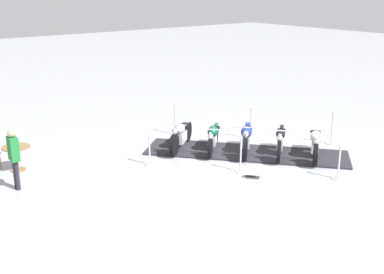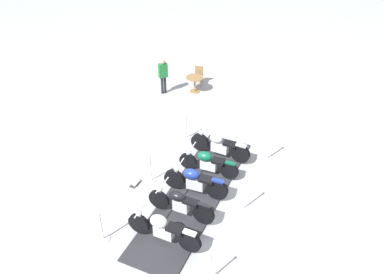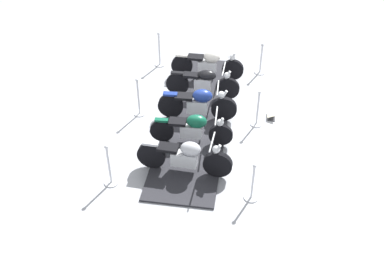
{
  "view_description": "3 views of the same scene",
  "coord_description": "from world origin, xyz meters",
  "px_view_note": "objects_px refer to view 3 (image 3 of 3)",
  "views": [
    {
      "loc": [
        10.66,
        10.76,
        5.32
      ],
      "look_at": [
        2.09,
        -0.19,
        0.93
      ],
      "focal_mm": 45.64,
      "sensor_mm": 36.0,
      "label": 1
    },
    {
      "loc": [
        -8.42,
        4.2,
        8.63
      ],
      "look_at": [
        2.0,
        -0.84,
        0.74
      ],
      "focal_mm": 36.63,
      "sensor_mm": 36.0,
      "label": 2
    },
    {
      "loc": [
        7.57,
        -6.84,
        7.5
      ],
      "look_at": [
        1.04,
        -1.1,
        0.56
      ],
      "focal_mm": 42.9,
      "sensor_mm": 36.0,
      "label": 3
    }
  ],
  "objects_px": {
    "motorcycle_cream": "(208,63)",
    "stanchion_right_rear": "(261,64)",
    "stanchion_left_front": "(110,171)",
    "stanchion_left_rear": "(160,55)",
    "stanchion_right_mid": "(257,114)",
    "motorcycle_black": "(204,82)",
    "motorcycle_forest": "(193,128)",
    "info_placard": "(271,115)",
    "stanchion_right_front": "(252,188)",
    "motorcycle_chrome": "(185,156)",
    "motorcycle_navy": "(198,103)",
    "stanchion_left_mid": "(139,102)"
  },
  "relations": [
    {
      "from": "stanchion_left_front",
      "to": "motorcycle_navy",
      "type": "bearing_deg",
      "value": 99.37
    },
    {
      "from": "motorcycle_black",
      "to": "stanchion_left_front",
      "type": "relative_size",
      "value": 1.53
    },
    {
      "from": "motorcycle_chrome",
      "to": "stanchion_left_front",
      "type": "xyz_separation_m",
      "value": [
        -0.87,
        -1.53,
        -0.15
      ]
    },
    {
      "from": "stanchion_left_front",
      "to": "stanchion_left_rear",
      "type": "distance_m",
      "value": 5.57
    },
    {
      "from": "info_placard",
      "to": "stanchion_left_front",
      "type": "bearing_deg",
      "value": -48.93
    },
    {
      "from": "motorcycle_forest",
      "to": "motorcycle_black",
      "type": "bearing_deg",
      "value": 88.03
    },
    {
      "from": "motorcycle_forest",
      "to": "info_placard",
      "type": "bearing_deg",
      "value": 34.56
    },
    {
      "from": "motorcycle_cream",
      "to": "stanchion_right_rear",
      "type": "bearing_deg",
      "value": 21.7
    },
    {
      "from": "motorcycle_chrome",
      "to": "stanchion_right_mid",
      "type": "distance_m",
      "value": 2.7
    },
    {
      "from": "stanchion_left_mid",
      "to": "stanchion_right_mid",
      "type": "height_order",
      "value": "stanchion_left_mid"
    },
    {
      "from": "motorcycle_navy",
      "to": "stanchion_right_rear",
      "type": "distance_m",
      "value": 3.21
    },
    {
      "from": "stanchion_left_mid",
      "to": "stanchion_left_rear",
      "type": "bearing_deg",
      "value": 130.08
    },
    {
      "from": "motorcycle_navy",
      "to": "stanchion_right_mid",
      "type": "bearing_deg",
      "value": -2.98
    },
    {
      "from": "motorcycle_black",
      "to": "info_placard",
      "type": "relative_size",
      "value": 3.94
    },
    {
      "from": "stanchion_left_mid",
      "to": "stanchion_right_mid",
      "type": "xyz_separation_m",
      "value": [
        2.48,
        2.09,
        -0.04
      ]
    },
    {
      "from": "motorcycle_forest",
      "to": "stanchion_left_front",
      "type": "distance_m",
      "value": 2.39
    },
    {
      "from": "motorcycle_navy",
      "to": "info_placard",
      "type": "relative_size",
      "value": 3.79
    },
    {
      "from": "stanchion_left_front",
      "to": "stanchion_left_rear",
      "type": "bearing_deg",
      "value": 130.08
    },
    {
      "from": "motorcycle_chrome",
      "to": "stanchion_right_mid",
      "type": "xyz_separation_m",
      "value": [
        -0.18,
        2.69,
        -0.16
      ]
    },
    {
      "from": "motorcycle_navy",
      "to": "motorcycle_cream",
      "type": "distance_m",
      "value": 2.17
    },
    {
      "from": "motorcycle_forest",
      "to": "stanchion_right_mid",
      "type": "distance_m",
      "value": 1.92
    },
    {
      "from": "motorcycle_chrome",
      "to": "motorcycle_black",
      "type": "bearing_deg",
      "value": 92.94
    },
    {
      "from": "stanchion_left_mid",
      "to": "stanchion_left_front",
      "type": "height_order",
      "value": "stanchion_left_mid"
    },
    {
      "from": "stanchion_right_rear",
      "to": "info_placard",
      "type": "xyz_separation_m",
      "value": [
        1.84,
        -1.57,
        -0.23
      ]
    },
    {
      "from": "stanchion_right_mid",
      "to": "motorcycle_black",
      "type": "bearing_deg",
      "value": -174.3
    },
    {
      "from": "motorcycle_cream",
      "to": "motorcycle_navy",
      "type": "bearing_deg",
      "value": -89.48
    },
    {
      "from": "info_placard",
      "to": "motorcycle_navy",
      "type": "bearing_deg",
      "value": -78.79
    },
    {
      "from": "stanchion_right_rear",
      "to": "stanchion_left_rear",
      "type": "height_order",
      "value": "stanchion_left_rear"
    },
    {
      "from": "motorcycle_cream",
      "to": "motorcycle_black",
      "type": "bearing_deg",
      "value": -89.42
    },
    {
      "from": "stanchion_left_rear",
      "to": "stanchion_right_mid",
      "type": "xyz_separation_m",
      "value": [
        4.28,
        -0.04,
        -0.02
      ]
    },
    {
      "from": "stanchion_right_rear",
      "to": "stanchion_right_mid",
      "type": "height_order",
      "value": "stanchion_right_mid"
    },
    {
      "from": "motorcycle_chrome",
      "to": "motorcycle_cream",
      "type": "relative_size",
      "value": 1.05
    },
    {
      "from": "motorcycle_black",
      "to": "stanchion_left_front",
      "type": "xyz_separation_m",
      "value": [
        1.22,
        -4.03,
        -0.18
      ]
    },
    {
      "from": "motorcycle_forest",
      "to": "stanchion_left_mid",
      "type": "xyz_separation_m",
      "value": [
        -1.98,
        -0.25,
        -0.13
      ]
    },
    {
      "from": "motorcycle_navy",
      "to": "stanchion_right_rear",
      "type": "relative_size",
      "value": 1.64
    },
    {
      "from": "motorcycle_chrome",
      "to": "motorcycle_forest",
      "type": "xyz_separation_m",
      "value": [
        -0.69,
        0.85,
        0.01
      ]
    },
    {
      "from": "motorcycle_navy",
      "to": "stanchion_left_front",
      "type": "relative_size",
      "value": 1.47
    },
    {
      "from": "motorcycle_forest",
      "to": "stanchion_left_front",
      "type": "bearing_deg",
      "value": -136.83
    },
    {
      "from": "motorcycle_black",
      "to": "motorcycle_cream",
      "type": "bearing_deg",
      "value": 90.76
    },
    {
      "from": "motorcycle_cream",
      "to": "stanchion_right_front",
      "type": "xyz_separation_m",
      "value": [
        4.41,
        -2.77,
        -0.21
      ]
    },
    {
      "from": "motorcycle_forest",
      "to": "motorcycle_black",
      "type": "height_order",
      "value": "motorcycle_black"
    },
    {
      "from": "stanchion_left_rear",
      "to": "motorcycle_black",
      "type": "bearing_deg",
      "value": -5.56
    },
    {
      "from": "stanchion_left_front",
      "to": "stanchion_left_rear",
      "type": "relative_size",
      "value": 0.98
    },
    {
      "from": "motorcycle_cream",
      "to": "stanchion_left_front",
      "type": "bearing_deg",
      "value": -107.84
    },
    {
      "from": "stanchion_right_front",
      "to": "stanchion_left_rear",
      "type": "bearing_deg",
      "value": 160.34
    },
    {
      "from": "motorcycle_forest",
      "to": "stanchion_left_rear",
      "type": "distance_m",
      "value": 4.22
    },
    {
      "from": "motorcycle_chrome",
      "to": "stanchion_right_rear",
      "type": "relative_size",
      "value": 1.88
    },
    {
      "from": "motorcycle_cream",
      "to": "info_placard",
      "type": "bearing_deg",
      "value": -41.1
    },
    {
      "from": "motorcycle_forest",
      "to": "stanchion_left_mid",
      "type": "distance_m",
      "value": 2.0
    },
    {
      "from": "stanchion_right_rear",
      "to": "stanchion_right_front",
      "type": "relative_size",
      "value": 1.0
    }
  ]
}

